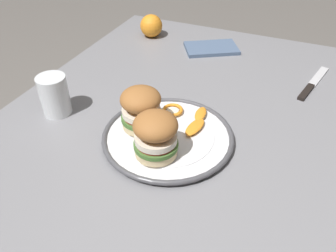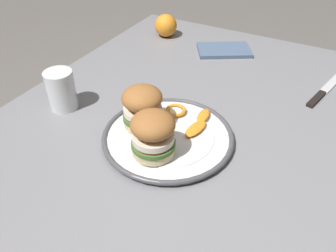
{
  "view_description": "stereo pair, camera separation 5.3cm",
  "coord_description": "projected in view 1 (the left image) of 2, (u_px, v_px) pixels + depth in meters",
  "views": [
    {
      "loc": [
        0.58,
        0.2,
        1.28
      ],
      "look_at": [
        0.03,
        -0.03,
        0.81
      ],
      "focal_mm": 36.13,
      "sensor_mm": 36.0,
      "label": 1
    },
    {
      "loc": [
        0.55,
        0.25,
        1.28
      ],
      "look_at": [
        0.03,
        -0.03,
        0.81
      ],
      "focal_mm": 36.13,
      "sensor_mm": 36.0,
      "label": 2
    }
  ],
  "objects": [
    {
      "name": "dining_table",
      "position": [
        184.0,
        166.0,
        0.86
      ],
      "size": [
        1.31,
        0.96,
        0.77
      ],
      "color": "gray",
      "rests_on": "ground"
    },
    {
      "name": "orange_peel_strip_short",
      "position": [
        201.0,
        114.0,
        0.83
      ],
      "size": [
        0.06,
        0.03,
        0.01
      ],
      "color": "orange",
      "rests_on": "dinner_plate"
    },
    {
      "name": "whole_orange",
      "position": [
        151.0,
        26.0,
        1.22
      ],
      "size": [
        0.08,
        0.08,
        0.08
      ],
      "primitive_type": "sphere",
      "color": "orange",
      "rests_on": "dining_table"
    },
    {
      "name": "sandwich_half_left",
      "position": [
        156.0,
        134.0,
        0.69
      ],
      "size": [
        0.13,
        0.13,
        0.1
      ],
      "color": "beige",
      "rests_on": "dinner_plate"
    },
    {
      "name": "folded_napkin",
      "position": [
        211.0,
        48.0,
        1.16
      ],
      "size": [
        0.18,
        0.21,
        0.01
      ],
      "primitive_type": "cube",
      "rotation": [
        0.0,
        0.0,
        2.11
      ],
      "color": "slate",
      "rests_on": "dining_table"
    },
    {
      "name": "orange_peel_curled",
      "position": [
        173.0,
        110.0,
        0.84
      ],
      "size": [
        0.07,
        0.07,
        0.01
      ],
      "color": "orange",
      "rests_on": "dinner_plate"
    },
    {
      "name": "drinking_glass",
      "position": [
        55.0,
        98.0,
        0.84
      ],
      "size": [
        0.07,
        0.07,
        0.1
      ],
      "color": "white",
      "rests_on": "dining_table"
    },
    {
      "name": "orange_peel_strip_long",
      "position": [
        195.0,
        127.0,
        0.79
      ],
      "size": [
        0.08,
        0.04,
        0.01
      ],
      "color": "orange",
      "rests_on": "dinner_plate"
    },
    {
      "name": "sandwich_half_right",
      "position": [
        141.0,
        108.0,
        0.77
      ],
      "size": [
        0.13,
        0.13,
        0.1
      ],
      "color": "beige",
      "rests_on": "dinner_plate"
    },
    {
      "name": "table_knife",
      "position": [
        312.0,
        85.0,
        0.97
      ],
      "size": [
        0.22,
        0.07,
        0.01
      ],
      "color": "silver",
      "rests_on": "dining_table"
    },
    {
      "name": "dinner_plate",
      "position": [
        168.0,
        136.0,
        0.78
      ],
      "size": [
        0.3,
        0.3,
        0.02
      ],
      "color": "white",
      "rests_on": "dining_table"
    }
  ]
}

